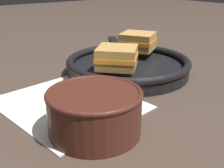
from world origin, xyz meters
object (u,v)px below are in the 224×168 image
at_px(sandwich_near_right, 117,57).
at_px(soup_bowl, 95,109).
at_px(spoon, 59,105).
at_px(skillet, 128,65).
at_px(sandwich_near_left, 138,41).

bearing_deg(sandwich_near_right, soup_bowl, -47.53).
height_order(soup_bowl, spoon, soup_bowl).
relative_size(soup_bowl, skillet, 0.36).
xyz_separation_m(spoon, sandwich_near_left, (-0.12, 0.30, 0.06)).
height_order(spoon, skillet, skillet).
relative_size(soup_bowl, spoon, 1.07).
bearing_deg(spoon, sandwich_near_left, 146.23).
bearing_deg(spoon, soup_bowl, 38.50).
distance_m(spoon, sandwich_near_right, 0.17).
xyz_separation_m(skillet, sandwich_near_left, (-0.04, 0.07, 0.04)).
distance_m(spoon, skillet, 0.25).
height_order(skillet, sandwich_near_left, sandwich_near_left).
height_order(sandwich_near_left, sandwich_near_right, same).
distance_m(soup_bowl, skillet, 0.29).
bearing_deg(sandwich_near_right, sandwich_near_left, 122.25).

